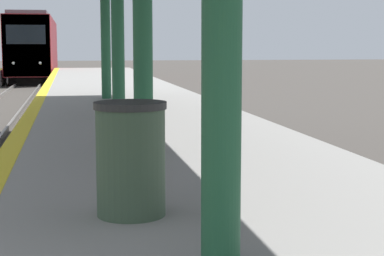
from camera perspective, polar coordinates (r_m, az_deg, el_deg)
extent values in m
cube|color=black|center=(48.22, -13.71, 4.62)|extent=(2.36, 16.97, 0.55)
cube|color=maroon|center=(48.17, -13.79, 7.14)|extent=(2.78, 18.85, 3.68)
cube|color=gold|center=(38.84, -14.51, 7.10)|extent=(2.72, 0.16, 3.61)
cube|color=black|center=(38.79, -14.55, 8.06)|extent=(2.22, 0.06, 1.11)
cube|color=#59595E|center=(48.21, -13.86, 9.47)|extent=(2.36, 17.91, 0.24)
sphere|color=white|center=(38.85, -15.60, 5.57)|extent=(0.18, 0.18, 0.18)
sphere|color=white|center=(38.75, -13.34, 5.64)|extent=(0.18, 0.18, 0.18)
cylinder|color=#1E5133|center=(4.15, 2.69, 11.26)|extent=(0.26, 0.26, 3.48)
cylinder|color=#1E5133|center=(8.65, -4.41, 9.22)|extent=(0.26, 0.26, 3.48)
cylinder|color=#1E5133|center=(13.20, -6.62, 8.55)|extent=(0.26, 0.26, 3.48)
cylinder|color=#1E5133|center=(17.75, -7.69, 8.22)|extent=(0.26, 0.26, 3.48)
cylinder|color=#384C38|center=(5.52, -5.46, -3.06)|extent=(0.59, 0.59, 0.92)
cylinder|color=#262626|center=(5.45, -5.52, 2.02)|extent=(0.62, 0.62, 0.06)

